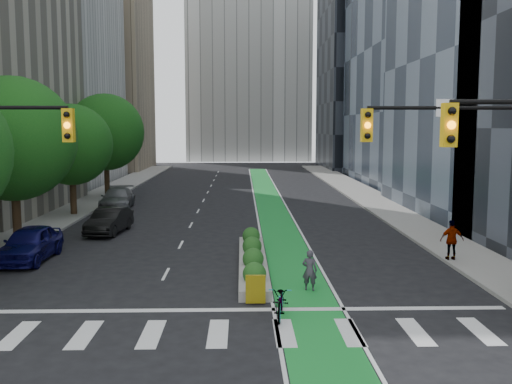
{
  "coord_description": "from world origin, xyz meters",
  "views": [
    {
      "loc": [
        0.73,
        -17.6,
        6.23
      ],
      "look_at": [
        1.43,
        10.22,
        3.0
      ],
      "focal_mm": 40.0,
      "sensor_mm": 36.0,
      "label": 1
    }
  ],
  "objects": [
    {
      "name": "building_dark_end",
      "position": [
        20.0,
        68.0,
        14.0
      ],
      "size": [
        14.0,
        18.0,
        28.0
      ],
      "primitive_type": "cube",
      "color": "black",
      "rests_on": "ground"
    },
    {
      "name": "parked_car_left_near",
      "position": [
        -9.1,
        8.57,
        0.81
      ],
      "size": [
        1.98,
        4.8,
        1.63
      ],
      "primitive_type": "imported",
      "rotation": [
        0.0,
        0.0,
        -0.01
      ],
      "color": "#0D0C4C",
      "rests_on": "ground"
    },
    {
      "name": "tree_midfar",
      "position": [
        -11.0,
        22.0,
        4.95
      ],
      "size": [
        5.6,
        5.6,
        7.76
      ],
      "color": "black",
      "rests_on": "ground"
    },
    {
      "name": "pedestrian_far",
      "position": [
        10.3,
        7.69,
        1.07
      ],
      "size": [
        1.08,
        0.46,
        1.84
      ],
      "primitive_type": "imported",
      "rotation": [
        0.0,
        0.0,
        3.13
      ],
      "color": "gray",
      "rests_on": "sidewalk_right"
    },
    {
      "name": "signal_right",
      "position": [
        8.67,
        0.47,
        4.8
      ],
      "size": [
        5.82,
        0.51,
        7.2
      ],
      "color": "black",
      "rests_on": "ground"
    },
    {
      "name": "median_planter",
      "position": [
        1.2,
        7.04,
        0.37
      ],
      "size": [
        1.2,
        10.26,
        1.1
      ],
      "color": "gray",
      "rests_on": "ground"
    },
    {
      "name": "bike_lane_paint",
      "position": [
        3.0,
        30.0,
        0.01
      ],
      "size": [
        2.2,
        70.0,
        0.01
      ],
      "primitive_type": "cube",
      "color": "#1A8F34",
      "rests_on": "ground"
    },
    {
      "name": "building_tan_far",
      "position": [
        -20.0,
        66.0,
        13.0
      ],
      "size": [
        14.0,
        16.0,
        26.0
      ],
      "primitive_type": "cube",
      "color": "tan",
      "rests_on": "ground"
    },
    {
      "name": "sidewalk_right",
      "position": [
        11.8,
        25.0,
        0.07
      ],
      "size": [
        3.6,
        90.0,
        0.15
      ],
      "primitive_type": "cube",
      "color": "gray",
      "rests_on": "ground"
    },
    {
      "name": "bicycle",
      "position": [
        2.0,
        0.47,
        0.55
      ],
      "size": [
        0.96,
        2.15,
        1.09
      ],
      "primitive_type": "imported",
      "rotation": [
        0.0,
        0.0,
        -0.12
      ],
      "color": "gray",
      "rests_on": "ground"
    },
    {
      "name": "ground",
      "position": [
        0.0,
        0.0,
        0.0
      ],
      "size": [
        160.0,
        160.0,
        0.0
      ],
      "primitive_type": "plane",
      "color": "black",
      "rests_on": "ground"
    },
    {
      "name": "tree_mid",
      "position": [
        -11.0,
        12.0,
        5.57
      ],
      "size": [
        6.4,
        6.4,
        8.78
      ],
      "color": "black",
      "rests_on": "ground"
    },
    {
      "name": "parked_car_left_far",
      "position": [
        -8.69,
        25.33,
        0.79
      ],
      "size": [
        2.59,
        5.56,
        1.57
      ],
      "primitive_type": "imported",
      "rotation": [
        0.0,
        0.0,
        0.07
      ],
      "color": "#58595D",
      "rests_on": "ground"
    },
    {
      "name": "sidewalk_left",
      "position": [
        -11.8,
        25.0,
        0.07
      ],
      "size": [
        3.6,
        90.0,
        0.15
      ],
      "primitive_type": "cube",
      "color": "gray",
      "rests_on": "ground"
    },
    {
      "name": "parked_car_left_mid",
      "position": [
        -7.0,
        15.34,
        0.74
      ],
      "size": [
        2.06,
        4.64,
        1.48
      ],
      "primitive_type": "imported",
      "rotation": [
        0.0,
        0.0,
        -0.11
      ],
      "color": "black",
      "rests_on": "ground"
    },
    {
      "name": "tree_far",
      "position": [
        -11.0,
        32.0,
        5.69
      ],
      "size": [
        6.6,
        6.6,
        9.0
      ],
      "color": "black",
      "rests_on": "ground"
    },
    {
      "name": "cyclist",
      "position": [
        3.29,
        3.44,
        0.79
      ],
      "size": [
        0.66,
        0.53,
        1.58
      ],
      "primitive_type": "imported",
      "rotation": [
        0.0,
        0.0,
        2.84
      ],
      "color": "#39343E",
      "rests_on": "ground"
    }
  ]
}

